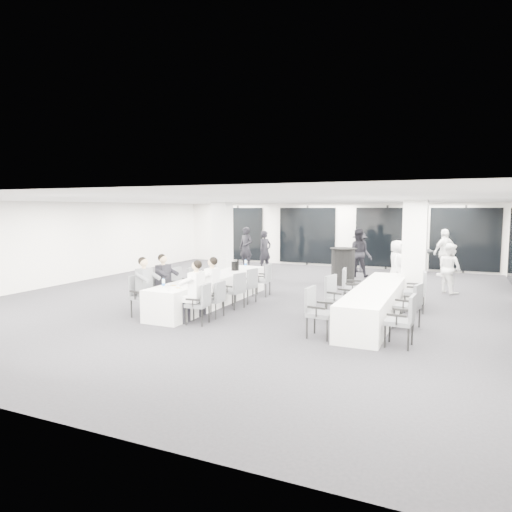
{
  "coord_description": "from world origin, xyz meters",
  "views": [
    {
      "loc": [
        5.24,
        -11.83,
        2.58
      ],
      "look_at": [
        0.08,
        -0.2,
        1.24
      ],
      "focal_mm": 32.0,
      "sensor_mm": 36.0,
      "label": 1
    }
  ],
  "objects_px": {
    "banquet_table_side": "(376,303)",
    "standing_guest_a": "(265,248)",
    "chair_main_right_far": "(264,278)",
    "standing_guest_c": "(360,249)",
    "chair_side_right_far": "(418,289)",
    "cocktail_table": "(343,266)",
    "ice_bucket_far": "(235,266)",
    "chair_main_right_near": "(201,301)",
    "chair_main_right_mid": "(236,288)",
    "standing_guest_b": "(357,250)",
    "standing_guest_h": "(450,265)",
    "chair_side_left_near": "(317,309)",
    "standing_guest_g": "(246,245)",
    "standing_guest_e": "(396,260)",
    "chair_side_right_near": "(404,317)",
    "chair_main_right_fourth": "(248,283)",
    "standing_guest_d": "(445,249)",
    "standing_guest_f": "(415,250)",
    "ice_bucket_near": "(198,276)",
    "chair_main_left_far": "(216,275)",
    "chair_side_left_mid": "(336,295)",
    "chair_main_left_mid": "(180,283)",
    "chair_main_left_fourth": "(195,281)",
    "chair_main_left_second": "(161,289)",
    "chair_main_left_near": "(141,293)",
    "chair_main_right_second": "(216,297)",
    "chair_side_left_far": "(350,285)",
    "banquet_table_main": "(212,290)"
  },
  "relations": [
    {
      "from": "chair_side_right_near",
      "to": "standing_guest_g",
      "type": "bearing_deg",
      "value": 43.79
    },
    {
      "from": "chair_main_right_mid",
      "to": "standing_guest_f",
      "type": "xyz_separation_m",
      "value": [
        3.64,
        8.68,
        0.37
      ]
    },
    {
      "from": "banquet_table_side",
      "to": "chair_side_left_far",
      "type": "relative_size",
      "value": 4.94
    },
    {
      "from": "chair_main_left_far",
      "to": "chair_main_right_far",
      "type": "height_order",
      "value": "chair_main_right_far"
    },
    {
      "from": "standing_guest_c",
      "to": "chair_main_left_far",
      "type": "bearing_deg",
      "value": 79.76
    },
    {
      "from": "chair_main_right_second",
      "to": "chair_side_left_mid",
      "type": "xyz_separation_m",
      "value": [
        2.65,
        0.96,
        0.09
      ]
    },
    {
      "from": "chair_main_left_fourth",
      "to": "standing_guest_d",
      "type": "height_order",
      "value": "standing_guest_d"
    },
    {
      "from": "chair_main_right_far",
      "to": "standing_guest_b",
      "type": "bearing_deg",
      "value": -24.12
    },
    {
      "from": "chair_main_left_second",
      "to": "chair_main_left_mid",
      "type": "bearing_deg",
      "value": -168.2
    },
    {
      "from": "chair_main_right_fourth",
      "to": "chair_side_right_near",
      "type": "xyz_separation_m",
      "value": [
        4.31,
        -2.43,
        0.02
      ]
    },
    {
      "from": "chair_side_left_near",
      "to": "standing_guest_g",
      "type": "bearing_deg",
      "value": -142.81
    },
    {
      "from": "standing_guest_a",
      "to": "ice_bucket_near",
      "type": "height_order",
      "value": "standing_guest_a"
    },
    {
      "from": "chair_main_right_far",
      "to": "standing_guest_c",
      "type": "bearing_deg",
      "value": -19.04
    },
    {
      "from": "banquet_table_side",
      "to": "chair_side_right_near",
      "type": "xyz_separation_m",
      "value": [
        0.84,
        -2.05,
        0.19
      ]
    },
    {
      "from": "chair_main_right_fourth",
      "to": "ice_bucket_near",
      "type": "relative_size",
      "value": 3.57
    },
    {
      "from": "chair_main_left_far",
      "to": "standing_guest_e",
      "type": "relative_size",
      "value": 0.53
    },
    {
      "from": "banquet_table_side",
      "to": "standing_guest_a",
      "type": "relative_size",
      "value": 2.67
    },
    {
      "from": "chair_main_left_mid",
      "to": "standing_guest_c",
      "type": "xyz_separation_m",
      "value": [
        3.23,
        8.13,
        0.36
      ]
    },
    {
      "from": "cocktail_table",
      "to": "standing_guest_g",
      "type": "bearing_deg",
      "value": 152.64
    },
    {
      "from": "cocktail_table",
      "to": "standing_guest_e",
      "type": "bearing_deg",
      "value": 16.78
    },
    {
      "from": "banquet_table_side",
      "to": "standing_guest_e",
      "type": "distance_m",
      "value": 5.0
    },
    {
      "from": "standing_guest_a",
      "to": "chair_side_right_far",
      "type": "bearing_deg",
      "value": -104.25
    },
    {
      "from": "chair_main_right_mid",
      "to": "standing_guest_d",
      "type": "height_order",
      "value": "standing_guest_d"
    },
    {
      "from": "standing_guest_h",
      "to": "chair_main_left_far",
      "type": "bearing_deg",
      "value": 68.0
    },
    {
      "from": "chair_main_left_far",
      "to": "chair_main_right_fourth",
      "type": "height_order",
      "value": "chair_main_right_fourth"
    },
    {
      "from": "chair_main_right_second",
      "to": "chair_side_left_far",
      "type": "distance_m",
      "value": 3.59
    },
    {
      "from": "cocktail_table",
      "to": "chair_main_right_far",
      "type": "relative_size",
      "value": 1.31
    },
    {
      "from": "chair_main_left_far",
      "to": "chair_side_left_mid",
      "type": "distance_m",
      "value": 4.77
    },
    {
      "from": "standing_guest_d",
      "to": "ice_bucket_near",
      "type": "bearing_deg",
      "value": 12.47
    },
    {
      "from": "chair_main_left_mid",
      "to": "ice_bucket_far",
      "type": "height_order",
      "value": "ice_bucket_far"
    },
    {
      "from": "chair_side_left_mid",
      "to": "standing_guest_h",
      "type": "xyz_separation_m",
      "value": [
        2.34,
        4.67,
        0.28
      ]
    },
    {
      "from": "chair_main_left_second",
      "to": "ice_bucket_far",
      "type": "distance_m",
      "value": 2.67
    },
    {
      "from": "chair_side_left_mid",
      "to": "ice_bucket_far",
      "type": "relative_size",
      "value": 3.88
    },
    {
      "from": "banquet_table_main",
      "to": "standing_guest_h",
      "type": "bearing_deg",
      "value": 36.71
    },
    {
      "from": "chair_main_right_mid",
      "to": "banquet_table_main",
      "type": "bearing_deg",
      "value": 86.12
    },
    {
      "from": "standing_guest_c",
      "to": "ice_bucket_near",
      "type": "height_order",
      "value": "standing_guest_c"
    },
    {
      "from": "standing_guest_d",
      "to": "banquet_table_side",
      "type": "bearing_deg",
      "value": 35.19
    },
    {
      "from": "chair_main_right_near",
      "to": "standing_guest_e",
      "type": "distance_m",
      "value": 7.85
    },
    {
      "from": "chair_side_right_near",
      "to": "standing_guest_c",
      "type": "distance_m",
      "value": 10.15
    },
    {
      "from": "standing_guest_c",
      "to": "chair_main_right_mid",
      "type": "bearing_deg",
      "value": 96.58
    },
    {
      "from": "chair_main_right_far",
      "to": "chair_main_left_second",
      "type": "bearing_deg",
      "value": 144.27
    },
    {
      "from": "chair_side_right_far",
      "to": "standing_guest_e",
      "type": "xyz_separation_m",
      "value": [
        -0.99,
        3.88,
        0.28
      ]
    },
    {
      "from": "chair_main_left_second",
      "to": "standing_guest_d",
      "type": "bearing_deg",
      "value": 156.74
    },
    {
      "from": "chair_main_right_second",
      "to": "standing_guest_b",
      "type": "xyz_separation_m",
      "value": [
        1.73,
        7.87,
        0.53
      ]
    },
    {
      "from": "ice_bucket_far",
      "to": "chair_main_right_near",
      "type": "bearing_deg",
      "value": -76.44
    },
    {
      "from": "cocktail_table",
      "to": "chair_main_right_mid",
      "type": "distance_m",
      "value": 5.13
    },
    {
      "from": "standing_guest_b",
      "to": "ice_bucket_near",
      "type": "bearing_deg",
      "value": 60.04
    },
    {
      "from": "chair_main_left_near",
      "to": "standing_guest_c",
      "type": "bearing_deg",
      "value": 174.86
    },
    {
      "from": "chair_main_left_second",
      "to": "chair_side_right_near",
      "type": "xyz_separation_m",
      "value": [
        5.98,
        -0.75,
        0.02
      ]
    },
    {
      "from": "standing_guest_b",
      "to": "standing_guest_h",
      "type": "height_order",
      "value": "standing_guest_b"
    }
  ]
}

